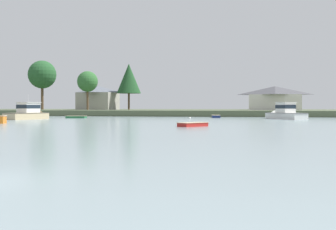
{
  "coord_description": "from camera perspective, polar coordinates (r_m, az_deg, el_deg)",
  "views": [
    {
      "loc": [
        8.09,
        -11.12,
        2.07
      ],
      "look_at": [
        -3.45,
        42.11,
        1.05
      ],
      "focal_mm": 49.97,
      "sensor_mm": 36.0,
      "label": 1
    }
  ],
  "objects": [
    {
      "name": "cottage_near_water",
      "position": [
        120.68,
        -8.52,
        2.13
      ],
      "size": [
        9.24,
        9.77,
        6.03
      ],
      "color": "#9E998E",
      "rests_on": "far_shore_bank"
    },
    {
      "name": "shore_tree_far_right",
      "position": [
        110.96,
        -9.79,
        4.03
      ],
      "size": [
        4.85,
        4.85,
        9.08
      ],
      "color": "brown",
      "rests_on": "far_shore_bank"
    },
    {
      "name": "shore_tree_center",
      "position": [
        117.63,
        -4.8,
        4.45
      ],
      "size": [
        6.07,
        6.07,
        11.53
      ],
      "color": "brown",
      "rests_on": "far_shore_bank"
    },
    {
      "name": "dinghy_red",
      "position": [
        47.83,
        3.05,
        -1.23
      ],
      "size": [
        3.11,
        3.59,
        0.59
      ],
      "color": "#B2231E",
      "rests_on": "ground"
    },
    {
      "name": "cottage_behind_trees",
      "position": [
        110.29,
        12.91,
        2.07
      ],
      "size": [
        12.41,
        9.13,
        5.48
      ],
      "color": "silver",
      "rests_on": "far_shore_bank"
    },
    {
      "name": "dinghy_green",
      "position": [
        82.8,
        -11.14,
        -0.28
      ],
      "size": [
        3.67,
        1.89,
        0.57
      ],
      "color": "#236B3D",
      "rests_on": "ground"
    },
    {
      "name": "mooring_buoy_white",
      "position": [
        77.77,
        2.67,
        -0.4
      ],
      "size": [
        0.4,
        0.4,
        0.45
      ],
      "color": "white",
      "rests_on": "ground"
    },
    {
      "name": "shore_tree_left_mid",
      "position": [
        127.06,
        -15.1,
        4.77
      ],
      "size": [
        7.34,
        7.34,
        12.85
      ],
      "color": "brown",
      "rests_on": "far_shore_bank"
    },
    {
      "name": "cruiser_white",
      "position": [
        78.24,
        13.82,
        -0.03
      ],
      "size": [
        7.18,
        8.8,
        4.92
      ],
      "color": "white",
      "rests_on": "ground"
    },
    {
      "name": "dinghy_navy",
      "position": [
        84.92,
        5.87,
        -0.22
      ],
      "size": [
        2.08,
        3.78,
        0.67
      ],
      "color": "navy",
      "rests_on": "ground"
    },
    {
      "name": "far_shore_bank",
      "position": [
        114.47,
        8.18,
        0.33
      ],
      "size": [
        190.81,
        46.51,
        1.2
      ],
      "primitive_type": "cube",
      "color": "#4C563D",
      "rests_on": "ground"
    },
    {
      "name": "cruiser_sand",
      "position": [
        77.87,
        -16.44,
        0.0
      ],
      "size": [
        4.57,
        9.15,
        5.0
      ],
      "color": "tan",
      "rests_on": "ground"
    }
  ]
}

